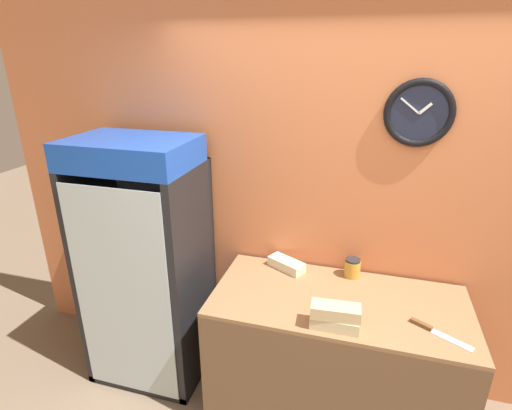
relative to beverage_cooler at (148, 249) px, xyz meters
name	(u,v)px	position (x,y,z in m)	size (l,w,h in m)	color
wall_back	(350,205)	(1.36, 0.32, 0.36)	(5.20, 0.10, 2.70)	#D17547
prep_counter	(334,357)	(1.36, -0.10, -0.54)	(1.54, 0.74, 0.89)	brown
beverage_cooler	(148,249)	(0.00, 0.00, 0.00)	(0.79, 0.64, 1.80)	black
sandwich_stack_bottom	(335,322)	(1.36, -0.38, -0.06)	(0.27, 0.11, 0.07)	beige
sandwich_stack_middle	(336,311)	(1.36, -0.38, 0.01)	(0.27, 0.13, 0.07)	tan
sandwich_flat_left	(286,264)	(0.97, 0.17, -0.06)	(0.28, 0.22, 0.07)	beige
chefs_knife	(432,330)	(1.87, -0.26, -0.09)	(0.31, 0.20, 0.02)	silver
condiment_jar	(352,268)	(1.41, 0.19, -0.03)	(0.11, 0.11, 0.13)	gold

